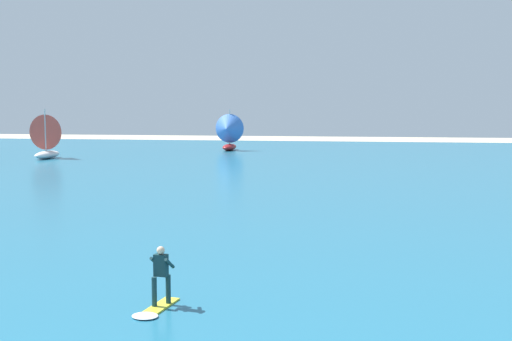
# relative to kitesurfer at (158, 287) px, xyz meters

# --- Properties ---
(ocean) EXTENTS (160.00, 90.00, 0.10)m
(ocean) POSITION_rel_kitesurfer_xyz_m (3.32, 33.91, -0.65)
(ocean) COLOR #236B89
(ocean) RESTS_ON ground
(kitesurfer) EXTENTS (0.88, 2.02, 1.67)m
(kitesurfer) POSITION_rel_kitesurfer_xyz_m (0.00, 0.00, 0.00)
(kitesurfer) COLOR yellow
(kitesurfer) RESTS_ON ocean
(sailboat_mid_left) EXTENTS (3.50, 4.14, 4.86)m
(sailboat_mid_left) POSITION_rel_kitesurfer_xyz_m (-9.55, 57.82, 1.62)
(sailboat_mid_left) COLOR maroon
(sailboat_mid_left) RESTS_ON ocean
(sailboat_outermost) EXTENTS (3.63, 4.28, 5.01)m
(sailboat_outermost) POSITION_rel_kitesurfer_xyz_m (-25.52, 44.78, 1.69)
(sailboat_outermost) COLOR white
(sailboat_outermost) RESTS_ON ocean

